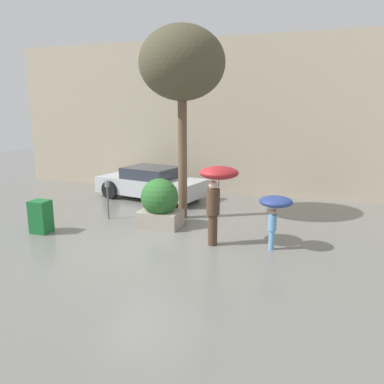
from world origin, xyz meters
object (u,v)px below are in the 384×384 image
Objects in this scene: person_child at (275,206)px; newspaper_box at (41,217)px; parked_car_near at (151,183)px; street_tree at (182,65)px; person_adult at (217,184)px; parking_meter at (107,191)px; planter_box at (160,203)px.

person_child reaches higher than newspaper_box.
parked_car_near is at bearing 86.36° from person_child.
person_adult is at bearing -50.87° from street_tree.
parking_meter reaches higher than parked_car_near.
newspaper_box is (-2.88, -1.54, -0.24)m from planter_box.
street_tree is 4.35m from parking_meter.
planter_box is 0.71× the size of person_adult.
person_child reaches higher than parked_car_near.
street_tree is at bearing 38.67° from newspaper_box.
parking_meter is at bearing 173.45° from planter_box.
planter_box is 3.27m from newspaper_box.
person_child is at bearing -33.98° from person_adult.
planter_box is 3.63m from parked_car_near.
person_child is 5.25m from parking_meter.
parking_meter is (-3.75, 1.14, -0.67)m from person_adult.
planter_box is at bearing 111.16° from person_child.
street_tree is (2.06, -2.16, 3.99)m from parked_car_near.
person_adult is at bearing -126.55° from parked_car_near.
person_child is at bearing 6.82° from newspaper_box.
person_adult reaches higher than person_child.
planter_box reaches higher than parking_meter.
person_adult reaches higher than parked_car_near.
person_adult is at bearing 7.19° from newspaper_box.
person_adult is at bearing 130.14° from person_child.
planter_box is at bearing 114.71° from person_adult.
person_adult is 3.98m from parking_meter.
person_adult is 5.59m from parked_car_near.
parking_meter is 1.34× the size of newspaper_box.
parked_car_near is (-3.66, 4.12, -0.97)m from person_adult.
person_adult reaches higher than planter_box.
planter_box is 1.56× the size of newspaper_box.
person_adult is at bearing -16.90° from parking_meter.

